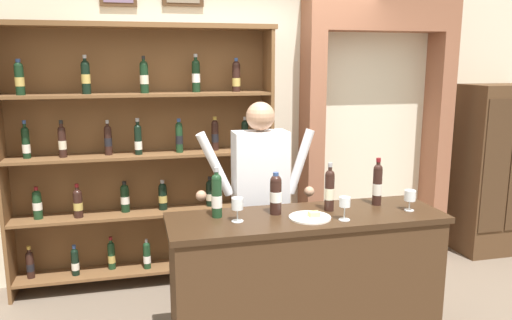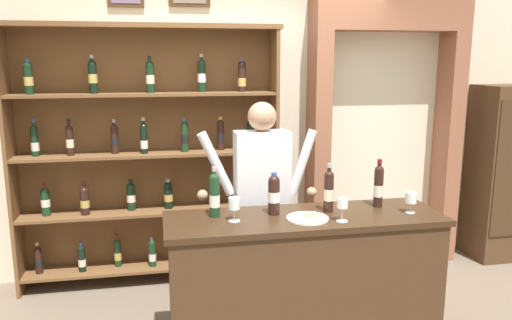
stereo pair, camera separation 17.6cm
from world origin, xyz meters
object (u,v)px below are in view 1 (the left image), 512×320
Objects in this scene: wine_shelf at (142,152)px; tasting_bottle_riserva at (330,189)px; shopkeeper at (260,186)px; tasting_bottle_vin_santo at (377,184)px; side_cabinet at (492,170)px; cheese_plate at (310,217)px; tasting_bottle_bianco at (217,195)px; tasting_counter at (305,282)px; wine_glass_left at (237,205)px; tasting_bottle_grappa at (276,193)px; wine_glass_spare at (410,197)px; wine_glass_center at (345,204)px.

tasting_bottle_riserva is at bearing -46.96° from wine_shelf.
shopkeeper reaches higher than tasting_bottle_vin_santo.
side_cabinet is 6.33× the size of cheese_plate.
tasting_bottle_riserva is (0.77, -0.04, 0.00)m from tasting_bottle_bianco.
tasting_counter is 5.45× the size of tasting_bottle_vin_santo.
side_cabinet is at bearing 23.57° from wine_glass_left.
wine_glass_spare is at bearing -9.19° from tasting_bottle_grappa.
wine_glass_center is at bearing -38.66° from tasting_counter.
shopkeeper is at bearing 48.42° from tasting_bottle_bianco.
tasting_bottle_vin_santo is 2.17× the size of wine_glass_left.
wine_shelf is 2.02m from tasting_bottle_vin_santo.
tasting_bottle_grappa is at bearing -177.42° from tasting_bottle_vin_santo.
wine_glass_spare is 0.72m from cheese_plate.
tasting_bottle_grappa is 0.92m from wine_glass_spare.
cheese_plate is (1.02, -1.43, -0.22)m from wine_shelf.
shopkeeper is at bearing -165.26° from side_cabinet.
shopkeeper is at bearing -42.96° from wine_shelf.
tasting_bottle_bianco is 0.77m from tasting_bottle_riserva.
tasting_bottle_bianco is (-0.59, 0.10, 0.63)m from tasting_counter.
shopkeeper is 4.92× the size of tasting_bottle_vin_santo.
tasting_bottle_bianco reaches higher than tasting_counter.
shopkeeper is at bearing 62.93° from wine_glass_left.
side_cabinet is 6.09× the size of tasting_bottle_grappa.
side_cabinet is 2.23m from tasting_bottle_vin_santo.
wine_glass_spare is 1.19m from wine_glass_left.
wine_glass_center is at bearing -18.48° from tasting_bottle_bianco.
tasting_counter is at bearing 174.32° from wine_glass_spare.
side_cabinet is at bearing 27.72° from tasting_bottle_riserva.
side_cabinet is at bearing 31.23° from tasting_bottle_vin_santo.
tasting_counter is 0.87m from tasting_bottle_bianco.
tasting_bottle_grappa is 0.84× the size of tasting_bottle_vin_santo.
tasting_bottle_grappa is at bearing 19.04° from wine_glass_left.
tasting_bottle_riserva is at bearing -152.28° from side_cabinet.
wine_shelf is 1.38× the size of shopkeeper.
tasting_bottle_grappa is 1.04× the size of cheese_plate.
side_cabinet is 2.72m from shopkeeper.
wine_glass_spare is at bearing -2.43° from wine_glass_left.
tasting_bottle_riserva reaches higher than wine_glass_center.
cheese_plate is (-0.00, -0.07, 0.49)m from tasting_counter.
wine_shelf reaches higher than tasting_bottle_vin_santo.
cheese_plate is at bearing -74.70° from shopkeeper.
tasting_bottle_vin_santo is at bearing -38.15° from wine_shelf.
wine_glass_left is at bearing 168.43° from wine_glass_center.
tasting_bottle_riserva reaches higher than tasting_bottle_grappa.
tasting_bottle_vin_santo is 0.45m from wine_glass_center.
tasting_bottle_vin_santo is at bearing 129.99° from wine_glass_spare.
wine_glass_center is (-0.36, -0.27, -0.04)m from tasting_bottle_vin_santo.
wine_shelf is 15.06× the size of wine_glass_center.
tasting_bottle_grappa is (0.83, -1.28, -0.09)m from wine_shelf.
tasting_bottle_riserva is 1.22× the size of cheese_plate.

